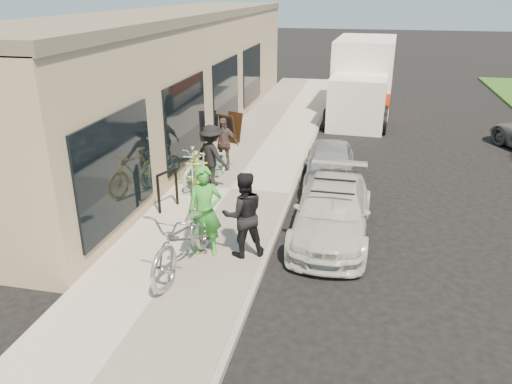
{
  "coord_description": "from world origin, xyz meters",
  "views": [
    {
      "loc": [
        1.18,
        -8.43,
        4.91
      ],
      "look_at": [
        -0.84,
        0.76,
        1.05
      ],
      "focal_mm": 35.0,
      "sensor_mm": 36.0,
      "label": 1
    }
  ],
  "objects_px": {
    "moving_truck": "(363,82)",
    "sandwich_board": "(231,128)",
    "tandem_bike": "(186,237)",
    "bike_rack": "(167,186)",
    "cruiser_bike_b": "(206,165)",
    "sedan_silver": "(330,165)",
    "cruiser_bike_c": "(197,176)",
    "woman_rider": "(205,211)",
    "cruiser_bike_a": "(193,168)",
    "bystander_a": "(212,155)",
    "man_standing": "(243,215)",
    "bystander_b": "(223,144)",
    "sedan_white": "(332,211)"
  },
  "relations": [
    {
      "from": "moving_truck",
      "to": "sandwich_board",
      "type": "bearing_deg",
      "value": -123.14
    },
    {
      "from": "moving_truck",
      "to": "tandem_bike",
      "type": "distance_m",
      "value": 13.88
    },
    {
      "from": "bike_rack",
      "to": "cruiser_bike_b",
      "type": "distance_m",
      "value": 1.8
    },
    {
      "from": "sedan_silver",
      "to": "cruiser_bike_c",
      "type": "distance_m",
      "value": 3.6
    },
    {
      "from": "moving_truck",
      "to": "woman_rider",
      "type": "bearing_deg",
      "value": -98.54
    },
    {
      "from": "woman_rider",
      "to": "cruiser_bike_a",
      "type": "distance_m",
      "value": 3.67
    },
    {
      "from": "tandem_bike",
      "to": "bystander_a",
      "type": "bearing_deg",
      "value": 107.73
    },
    {
      "from": "sedan_silver",
      "to": "cruiser_bike_c",
      "type": "bearing_deg",
      "value": -152.14
    },
    {
      "from": "sedan_silver",
      "to": "cruiser_bike_a",
      "type": "bearing_deg",
      "value": -165.49
    },
    {
      "from": "moving_truck",
      "to": "bystander_a",
      "type": "bearing_deg",
      "value": -107.72
    },
    {
      "from": "sandwich_board",
      "to": "man_standing",
      "type": "bearing_deg",
      "value": -50.44
    },
    {
      "from": "man_standing",
      "to": "bystander_a",
      "type": "bearing_deg",
      "value": -89.71
    },
    {
      "from": "bike_rack",
      "to": "tandem_bike",
      "type": "relative_size",
      "value": 0.38
    },
    {
      "from": "cruiser_bike_b",
      "to": "man_standing",
      "type": "bearing_deg",
      "value": -45.25
    },
    {
      "from": "tandem_bike",
      "to": "woman_rider",
      "type": "bearing_deg",
      "value": 82.41
    },
    {
      "from": "cruiser_bike_c",
      "to": "bystander_b",
      "type": "relative_size",
      "value": 1.23
    },
    {
      "from": "cruiser_bike_b",
      "to": "bystander_a",
      "type": "distance_m",
      "value": 0.35
    },
    {
      "from": "bystander_a",
      "to": "man_standing",
      "type": "bearing_deg",
      "value": 146.1
    },
    {
      "from": "sedan_white",
      "to": "sedan_silver",
      "type": "bearing_deg",
      "value": 95.77
    },
    {
      "from": "sedan_white",
      "to": "bystander_b",
      "type": "height_order",
      "value": "bystander_b"
    },
    {
      "from": "tandem_bike",
      "to": "cruiser_bike_b",
      "type": "xyz_separation_m",
      "value": [
        -0.97,
        4.18,
        -0.13
      ]
    },
    {
      "from": "moving_truck",
      "to": "man_standing",
      "type": "bearing_deg",
      "value": -95.55
    },
    {
      "from": "moving_truck",
      "to": "bystander_a",
      "type": "relative_size",
      "value": 3.93
    },
    {
      "from": "cruiser_bike_b",
      "to": "bystander_a",
      "type": "relative_size",
      "value": 1.22
    },
    {
      "from": "tandem_bike",
      "to": "bystander_b",
      "type": "height_order",
      "value": "bystander_b"
    },
    {
      "from": "moving_truck",
      "to": "woman_rider",
      "type": "xyz_separation_m",
      "value": [
        -2.6,
        -12.97,
        -0.31
      ]
    },
    {
      "from": "bike_rack",
      "to": "man_standing",
      "type": "xyz_separation_m",
      "value": [
        2.21,
        -1.7,
        0.27
      ]
    },
    {
      "from": "sedan_silver",
      "to": "bystander_b",
      "type": "xyz_separation_m",
      "value": [
        -3.01,
        0.24,
        0.32
      ]
    },
    {
      "from": "sandwich_board",
      "to": "sedan_silver",
      "type": "relative_size",
      "value": 0.29
    },
    {
      "from": "tandem_bike",
      "to": "cruiser_bike_a",
      "type": "bearing_deg",
      "value": 114.47
    },
    {
      "from": "sandwich_board",
      "to": "sedan_silver",
      "type": "xyz_separation_m",
      "value": [
        3.5,
        -2.82,
        -0.07
      ]
    },
    {
      "from": "sandwich_board",
      "to": "tandem_bike",
      "type": "bearing_deg",
      "value": -57.9
    },
    {
      "from": "woman_rider",
      "to": "bystander_b",
      "type": "bearing_deg",
      "value": 89.31
    },
    {
      "from": "man_standing",
      "to": "cruiser_bike_c",
      "type": "height_order",
      "value": "man_standing"
    },
    {
      "from": "bike_rack",
      "to": "bystander_b",
      "type": "distance_m",
      "value": 2.99
    },
    {
      "from": "sandwich_board",
      "to": "moving_truck",
      "type": "height_order",
      "value": "moving_truck"
    },
    {
      "from": "man_standing",
      "to": "cruiser_bike_c",
      "type": "relative_size",
      "value": 0.93
    },
    {
      "from": "cruiser_bike_a",
      "to": "bystander_a",
      "type": "distance_m",
      "value": 0.59
    },
    {
      "from": "sedan_white",
      "to": "sandwich_board",
      "type": "bearing_deg",
      "value": 123.66
    },
    {
      "from": "sandwich_board",
      "to": "tandem_bike",
      "type": "distance_m",
      "value": 8.06
    },
    {
      "from": "man_standing",
      "to": "woman_rider",
      "type": "bearing_deg",
      "value": -17.57
    },
    {
      "from": "woman_rider",
      "to": "sedan_silver",
      "type": "bearing_deg",
      "value": 53.39
    },
    {
      "from": "cruiser_bike_b",
      "to": "bystander_b",
      "type": "bearing_deg",
      "value": 100.64
    },
    {
      "from": "woman_rider",
      "to": "cruiser_bike_b",
      "type": "distance_m",
      "value": 3.76
    },
    {
      "from": "tandem_bike",
      "to": "cruiser_bike_c",
      "type": "bearing_deg",
      "value": 112.42
    },
    {
      "from": "sedan_white",
      "to": "moving_truck",
      "type": "bearing_deg",
      "value": 88.79
    },
    {
      "from": "bike_rack",
      "to": "moving_truck",
      "type": "bearing_deg",
      "value": 69.86
    },
    {
      "from": "cruiser_bike_a",
      "to": "cruiser_bike_c",
      "type": "xyz_separation_m",
      "value": [
        0.36,
        -0.76,
        0.06
      ]
    },
    {
      "from": "bike_rack",
      "to": "sedan_silver",
      "type": "height_order",
      "value": "sedan_silver"
    },
    {
      "from": "moving_truck",
      "to": "cruiser_bike_a",
      "type": "height_order",
      "value": "moving_truck"
    }
  ]
}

